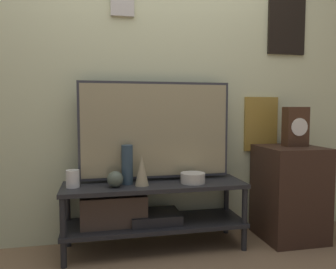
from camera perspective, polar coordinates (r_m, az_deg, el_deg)
ground_plane at (r=2.34m, az=-1.21°, el=-21.46°), size 12.00×12.00×0.00m
wall_back at (r=2.61m, az=-3.21°, el=11.69°), size 6.40×0.08×2.70m
media_console at (r=2.44m, az=-4.73°, el=-12.66°), size 1.32×0.40×0.49m
television at (r=2.44m, az=-2.14°, el=0.72°), size 1.13×0.05×0.74m
vase_wide_bowl at (r=2.40m, az=4.35°, el=-7.55°), size 0.18×0.18×0.07m
vase_slim_bronze at (r=2.31m, az=-4.58°, el=-6.26°), size 0.10×0.10×0.21m
vase_round_glass at (r=2.30m, az=-9.20°, el=-7.67°), size 0.11×0.11×0.11m
vase_tall_ceramic at (r=2.36m, az=-7.12°, el=-5.22°), size 0.08×0.08×0.28m
candle_jar at (r=2.36m, az=-16.27°, el=-7.39°), size 0.09×0.09×0.12m
side_table at (r=2.80m, az=20.37°, el=-9.45°), size 0.46×0.46×0.73m
mantel_clock at (r=2.76m, az=21.32°, el=1.28°), size 0.18×0.11×0.31m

